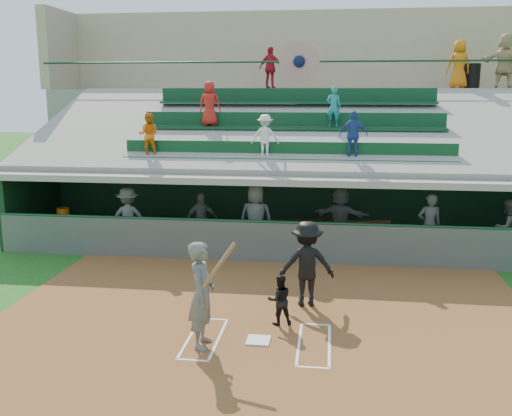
# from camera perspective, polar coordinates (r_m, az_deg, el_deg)

# --- Properties ---
(ground) EXTENTS (100.00, 100.00, 0.00)m
(ground) POSITION_cam_1_polar(r_m,az_deg,el_deg) (10.80, 0.24, -13.26)
(ground) COLOR #1B5116
(ground) RESTS_ON ground
(dirt_slab) EXTENTS (11.00, 9.00, 0.02)m
(dirt_slab) POSITION_cam_1_polar(r_m,az_deg,el_deg) (11.25, 0.57, -12.15)
(dirt_slab) COLOR brown
(dirt_slab) RESTS_ON ground
(home_plate) EXTENTS (0.43, 0.43, 0.03)m
(home_plate) POSITION_cam_1_polar(r_m,az_deg,el_deg) (10.78, 0.24, -13.09)
(home_plate) COLOR silver
(home_plate) RESTS_ON dirt_slab
(batters_box_chalk) EXTENTS (2.65, 1.85, 0.01)m
(batters_box_chalk) POSITION_cam_1_polar(r_m,az_deg,el_deg) (10.79, 0.24, -13.15)
(batters_box_chalk) COLOR white
(batters_box_chalk) RESTS_ON dirt_slab
(dugout_floor) EXTENTS (16.00, 3.50, 0.04)m
(dugout_floor) POSITION_cam_1_polar(r_m,az_deg,el_deg) (17.12, 3.08, -3.70)
(dugout_floor) COLOR gray
(dugout_floor) RESTS_ON ground
(concourse_slab) EXTENTS (20.00, 3.00, 4.60)m
(concourse_slab) POSITION_cam_1_polar(r_m,az_deg,el_deg) (23.36, 4.42, 6.10)
(concourse_slab) COLOR gray
(concourse_slab) RESTS_ON ground
(grandstand) EXTENTS (20.40, 10.40, 7.80)m
(grandstand) POSITION_cam_1_polar(r_m,az_deg,el_deg) (20.40, 3.94, 5.19)
(grandstand) COLOR #505550
(grandstand) RESTS_ON ground
(batter_at_plate) EXTENTS (0.87, 0.78, 1.95)m
(batter_at_plate) POSITION_cam_1_polar(r_m,az_deg,el_deg) (10.29, -5.42, -8.59)
(batter_at_plate) COLOR #50524E
(batter_at_plate) RESTS_ON dirt_slab
(catcher) EXTENTS (0.59, 0.52, 1.01)m
(catcher) POSITION_cam_1_polar(r_m,az_deg,el_deg) (11.33, 2.36, -9.16)
(catcher) COLOR black
(catcher) RESTS_ON dirt_slab
(home_umpire) EXTENTS (1.28, 0.86, 1.84)m
(home_umpire) POSITION_cam_1_polar(r_m,az_deg,el_deg) (12.22, 5.09, -5.57)
(home_umpire) COLOR black
(home_umpire) RESTS_ON dirt_slab
(dugout_bench) EXTENTS (15.19, 3.77, 0.46)m
(dugout_bench) POSITION_cam_1_polar(r_m,az_deg,el_deg) (18.18, 3.33, -1.97)
(dugout_bench) COLOR olive
(dugout_bench) RESTS_ON dugout_floor
(white_table) EXTENTS (0.87, 0.74, 0.65)m
(white_table) POSITION_cam_1_polar(r_m,az_deg,el_deg) (18.42, -18.46, -2.08)
(white_table) COLOR white
(white_table) RESTS_ON dugout_floor
(water_cooler) EXTENTS (0.37, 0.37, 0.37)m
(water_cooler) POSITION_cam_1_polar(r_m,az_deg,el_deg) (18.25, -18.72, -0.58)
(water_cooler) COLOR orange
(water_cooler) RESTS_ON white_table
(dugout_player_a) EXTENTS (1.26, 0.91, 1.76)m
(dugout_player_a) POSITION_cam_1_polar(r_m,az_deg,el_deg) (17.03, -12.64, -0.93)
(dugout_player_a) COLOR #60635E
(dugout_player_a) RESTS_ON dugout_floor
(dugout_player_b) EXTENTS (1.01, 0.68, 1.59)m
(dugout_player_b) POSITION_cam_1_polar(r_m,az_deg,el_deg) (16.79, -5.45, -1.17)
(dugout_player_b) COLOR #555752
(dugout_player_b) RESTS_ON dugout_floor
(dugout_player_c) EXTENTS (0.99, 0.68, 1.95)m
(dugout_player_c) POSITION_cam_1_polar(r_m,az_deg,el_deg) (16.05, -0.00, -1.07)
(dugout_player_c) COLOR #51534F
(dugout_player_c) RESTS_ON dugout_floor
(dugout_player_d) EXTENTS (1.72, 0.81, 1.78)m
(dugout_player_d) POSITION_cam_1_polar(r_m,az_deg,el_deg) (16.82, 8.42, -0.89)
(dugout_player_d) COLOR #5E615C
(dugout_player_d) RESTS_ON dugout_floor
(dugout_player_e) EXTENTS (0.69, 0.49, 1.77)m
(dugout_player_e) POSITION_cam_1_polar(r_m,az_deg,el_deg) (16.35, 16.93, -1.66)
(dugout_player_e) COLOR #535550
(dugout_player_e) RESTS_ON dugout_floor
(dugout_player_f) EXTENTS (0.95, 0.86, 1.59)m
(dugout_player_f) POSITION_cam_1_polar(r_m,az_deg,el_deg) (17.21, 23.76, -1.82)
(dugout_player_f) COLOR #60625D
(dugout_player_f) RESTS_ON dugout_floor
(trash_bin) EXTENTS (0.63, 0.63, 0.95)m
(trash_bin) POSITION_cam_1_polar(r_m,az_deg,el_deg) (23.40, 20.72, 12.21)
(trash_bin) COLOR black
(trash_bin) RESTS_ON concourse_slab
(concourse_staff_a) EXTENTS (1.03, 0.67, 1.62)m
(concourse_staff_a) POSITION_cam_1_polar(r_m,az_deg,el_deg) (22.84, 1.48, 13.82)
(concourse_staff_a) COLOR #B41422
(concourse_staff_a) RESTS_ON concourse_slab
(concourse_staff_b) EXTENTS (0.95, 0.70, 1.77)m
(concourse_staff_b) POSITION_cam_1_polar(r_m,az_deg,el_deg) (22.80, 19.63, 13.36)
(concourse_staff_b) COLOR orange
(concourse_staff_b) RESTS_ON concourse_slab
(concourse_staff_c) EXTENTS (1.90, 1.23, 1.96)m
(concourse_staff_c) POSITION_cam_1_polar(r_m,az_deg,el_deg) (22.94, 23.65, 13.29)
(concourse_staff_c) COLOR tan
(concourse_staff_c) RESTS_ON concourse_slab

